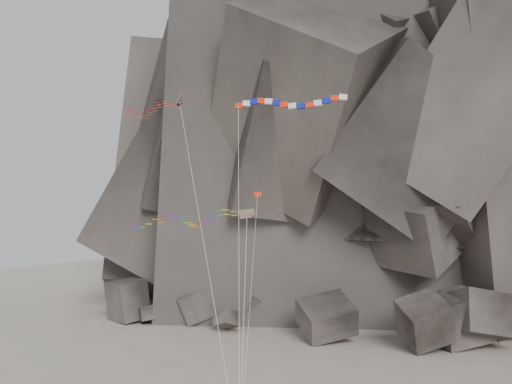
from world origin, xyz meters
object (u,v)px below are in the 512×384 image
at_px(banner_kite, 289,104).
at_px(parafoil_kite, 182,219).
at_px(delta_kite, 147,111).
at_px(pennant_kite, 255,231).

height_order(banner_kite, parafoil_kite, banner_kite).
height_order(delta_kite, parafoil_kite, delta_kite).
bearing_deg(pennant_kite, delta_kite, 142.63).
height_order(delta_kite, banner_kite, delta_kite).
distance_m(banner_kite, pennant_kite, 11.73).
height_order(delta_kite, pennant_kite, delta_kite).
bearing_deg(banner_kite, pennant_kite, -132.98).
relative_size(delta_kite, banner_kite, 1.06).
bearing_deg(pennant_kite, parafoil_kite, 164.81).
relative_size(delta_kite, parafoil_kite, 1.68).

